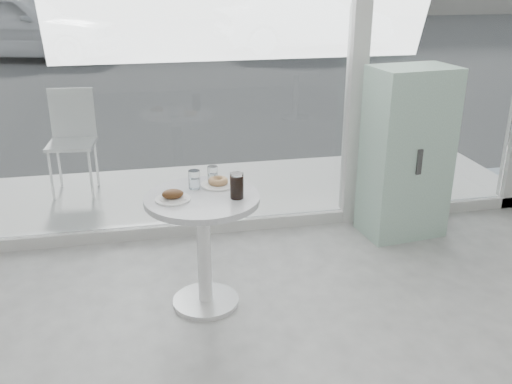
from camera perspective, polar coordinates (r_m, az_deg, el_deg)
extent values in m
cube|color=silver|center=(4.89, -0.77, -3.06)|extent=(5.00, 0.12, 0.10)
cube|color=silver|center=(4.73, 10.24, 14.12)|extent=(0.14, 0.14, 3.00)
cube|color=white|center=(4.42, -11.01, 12.25)|extent=(3.21, 0.02, 2.60)
cube|color=white|center=(5.08, 18.54, 12.72)|extent=(1.41, 0.02, 2.60)
cylinder|color=white|center=(3.88, -5.03, -10.79)|extent=(0.44, 0.44, 0.03)
cylinder|color=white|center=(3.70, -5.20, -6.14)|extent=(0.09, 0.09, 0.70)
cylinder|color=white|center=(3.54, -5.41, -0.70)|extent=(0.72, 0.72, 0.04)
cube|color=silver|center=(5.62, -2.31, 0.05)|extent=(5.60, 1.60, 0.05)
cube|color=#3A3A3A|center=(17.51, -9.10, 14.48)|extent=(40.00, 24.00, 0.00)
cube|color=#84A894|center=(4.75, 14.82, 3.75)|extent=(0.69, 0.50, 1.38)
cube|color=#333333|center=(4.56, 16.02, 2.89)|extent=(0.04, 0.02, 0.20)
cylinder|color=white|center=(5.60, -19.80, 1.52)|extent=(0.03, 0.03, 0.48)
cylinder|color=white|center=(5.53, -16.19, 1.70)|extent=(0.03, 0.03, 0.48)
cylinder|color=white|center=(5.93, -19.08, 2.71)|extent=(0.03, 0.03, 0.48)
cylinder|color=white|center=(5.86, -15.66, 2.88)|extent=(0.03, 0.03, 0.48)
cube|color=white|center=(5.66, -17.97, 4.59)|extent=(0.46, 0.46, 0.03)
cube|color=white|center=(5.78, -17.89, 7.57)|extent=(0.42, 0.06, 0.48)
imported|color=silver|center=(15.22, -22.69, 15.14)|extent=(5.02, 3.10, 1.59)
imported|color=#9EA0A6|center=(15.78, 4.82, 16.66)|extent=(4.71, 2.05, 1.51)
cylinder|color=white|center=(3.49, -8.32, -0.72)|extent=(0.22, 0.22, 0.01)
cube|color=white|center=(3.48, -7.99, -0.60)|extent=(0.12, 0.11, 0.00)
ellipsoid|color=#391D0F|center=(3.48, -8.35, -0.20)|extent=(0.13, 0.10, 0.06)
ellipsoid|color=#391D0F|center=(3.50, -7.79, -0.11)|extent=(0.07, 0.06, 0.04)
cylinder|color=white|center=(3.69, -3.79, 0.73)|extent=(0.22, 0.22, 0.01)
torus|color=#AE8050|center=(3.68, -3.80, 1.10)|extent=(0.13, 0.13, 0.04)
cylinder|color=white|center=(3.64, -6.18, 1.25)|extent=(0.07, 0.07, 0.12)
cylinder|color=white|center=(3.65, -6.17, 0.88)|extent=(0.06, 0.06, 0.07)
cylinder|color=white|center=(3.74, -4.36, 1.78)|extent=(0.07, 0.07, 0.11)
cylinder|color=white|center=(3.75, -4.35, 1.45)|extent=(0.06, 0.06, 0.06)
cylinder|color=white|center=(3.46, -1.93, 0.63)|extent=(0.08, 0.08, 0.16)
cylinder|color=black|center=(3.47, -1.93, 0.52)|extent=(0.07, 0.07, 0.14)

